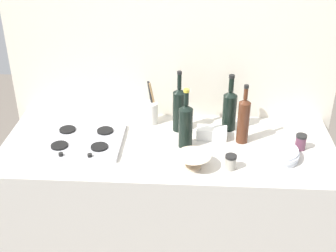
% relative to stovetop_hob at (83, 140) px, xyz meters
% --- Properties ---
extents(counter_block, '(1.80, 0.70, 0.90)m').
position_rel_stovetop_hob_xyz_m(counter_block, '(0.46, -0.00, -0.46)').
color(counter_block, beige).
rests_on(counter_block, ground).
extents(backsplash_panel, '(1.90, 0.06, 2.31)m').
position_rel_stovetop_hob_xyz_m(backsplash_panel, '(0.46, 0.38, 0.24)').
color(backsplash_panel, beige).
rests_on(backsplash_panel, ground).
extents(stovetop_hob, '(0.43, 0.38, 0.04)m').
position_rel_stovetop_hob_xyz_m(stovetop_hob, '(0.00, 0.00, 0.00)').
color(stovetop_hob, '#B2B2B7').
rests_on(stovetop_hob, counter_block).
extents(plate_stack, '(0.23, 0.22, 0.06)m').
position_rel_stovetop_hob_xyz_m(plate_stack, '(1.03, -0.09, 0.01)').
color(plate_stack, white).
rests_on(plate_stack, counter_block).
extents(wine_bottle_leftmost, '(0.07, 0.07, 0.36)m').
position_rel_stovetop_hob_xyz_m(wine_bottle_leftmost, '(0.51, 0.17, 0.12)').
color(wine_bottle_leftmost, black).
rests_on(wine_bottle_leftmost, counter_block).
extents(wine_bottle_mid_left, '(0.07, 0.07, 0.34)m').
position_rel_stovetop_hob_xyz_m(wine_bottle_mid_left, '(0.56, -0.00, 0.12)').
color(wine_bottle_mid_left, black).
rests_on(wine_bottle_mid_left, counter_block).
extents(wine_bottle_mid_right, '(0.06, 0.06, 0.34)m').
position_rel_stovetop_hob_xyz_m(wine_bottle_mid_right, '(0.86, 0.06, 0.12)').
color(wine_bottle_mid_right, '#472314').
rests_on(wine_bottle_mid_right, counter_block).
extents(wine_bottle_rightmost, '(0.08, 0.08, 0.33)m').
position_rel_stovetop_hob_xyz_m(wine_bottle_rightmost, '(0.80, 0.20, 0.11)').
color(wine_bottle_rightmost, black).
rests_on(wine_bottle_rightmost, counter_block).
extents(mixing_bowl, '(0.18, 0.18, 0.07)m').
position_rel_stovetop_hob_xyz_m(mixing_bowl, '(0.60, -0.21, 0.03)').
color(mixing_bowl, beige).
rests_on(mixing_bowl, counter_block).
extents(butter_dish, '(0.17, 0.09, 0.06)m').
position_rel_stovetop_hob_xyz_m(butter_dish, '(0.70, 0.09, 0.02)').
color(butter_dish, white).
rests_on(butter_dish, counter_block).
extents(utensil_crock, '(0.08, 0.08, 0.26)m').
position_rel_stovetop_hob_xyz_m(utensil_crock, '(0.35, 0.25, 0.06)').
color(utensil_crock, silver).
rests_on(utensil_crock, counter_block).
extents(condiment_jar_front, '(0.06, 0.06, 0.09)m').
position_rel_stovetop_hob_xyz_m(condiment_jar_front, '(1.17, 0.00, 0.03)').
color(condiment_jar_front, '#66384C').
rests_on(condiment_jar_front, counter_block).
extents(condiment_jar_rear, '(0.06, 0.06, 0.08)m').
position_rel_stovetop_hob_xyz_m(condiment_jar_rear, '(0.79, -0.20, 0.03)').
color(condiment_jar_rear, '#9E998C').
rests_on(condiment_jar_rear, counter_block).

